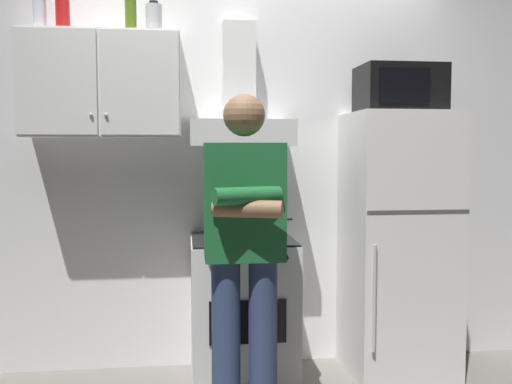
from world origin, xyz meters
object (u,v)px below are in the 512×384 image
microwave (399,89)px  person_standing (244,249)px  bottle_soda_red (63,9)px  bottle_canister_steel (154,19)px  upper_cabinet (103,86)px  cooking_pot (267,227)px  stove_oven (242,310)px  bottle_vodka_clear (39,5)px  range_hood (240,113)px  bottle_olive_oil (131,9)px  refrigerator (398,245)px

microwave → person_standing: 1.45m
person_standing → bottle_soda_red: bearing=143.7°
person_standing → bottle_canister_steel: bottle_canister_steel is taller
upper_cabinet → cooking_pot: (0.93, -0.24, -0.81)m
stove_oven → bottle_vodka_clear: bearing=174.6°
range_hood → bottle_canister_steel: (-0.50, -0.00, 0.54)m
stove_oven → person_standing: person_standing is taller
stove_oven → bottle_olive_oil: bearing=170.6°
range_hood → bottle_vodka_clear: 1.28m
bottle_soda_red → bottle_olive_oil: 0.38m
bottle_olive_oil → upper_cabinet: bearing=173.0°
bottle_olive_oil → range_hood: bearing=2.0°
stove_oven → bottle_soda_red: size_ratio=3.39×
range_hood → bottle_soda_red: size_ratio=2.91×
upper_cabinet → bottle_vodka_clear: (-0.34, -0.02, 0.44)m
refrigerator → cooking_pot: 0.84m
bottle_olive_oil → bottle_soda_red: bearing=-179.1°
stove_oven → bottle_soda_red: bearing=174.4°
bottle_canister_steel → refrigerator: bearing=-4.8°
bottle_soda_red → upper_cabinet: bearing=7.3°
upper_cabinet → cooking_pot: bearing=-14.7°
upper_cabinet → microwave: upper_cabinet is taller
upper_cabinet → bottle_vodka_clear: bottle_vodka_clear is taller
range_hood → person_standing: (-0.05, -0.73, -0.70)m
upper_cabinet → bottle_olive_oil: bearing=-7.0°
cooking_pot → bottle_canister_steel: 1.38m
upper_cabinet → person_standing: bearing=-44.3°
refrigerator → upper_cabinet: bearing=175.9°
bottle_soda_red → bottle_canister_steel: 0.51m
stove_oven → bottle_canister_steel: 1.78m
bottle_canister_steel → bottle_olive_oil: bearing=-171.8°
bottle_olive_oil → person_standing: bearing=-50.7°
range_hood → refrigerator: 1.25m
refrigerator → microwave: (-0.00, 0.02, 0.94)m
stove_oven → microwave: microwave is taller
bottle_vodka_clear → bottle_soda_red: bearing=-4.3°
bottle_olive_oil → bottle_canister_steel: bottle_olive_oil is taller
range_hood → refrigerator: (0.95, -0.13, -0.80)m
bottle_soda_red → refrigerator: bearing=-2.9°
bottle_vodka_clear → stove_oven: bearing=-5.4°
upper_cabinet → person_standing: upper_cabinet is taller
stove_oven → range_hood: 1.17m
cooking_pot → bottle_soda_red: 1.69m
refrigerator → bottle_canister_steel: bearing=175.2°
microwave → bottle_olive_oil: (-1.58, 0.09, 0.44)m
upper_cabinet → range_hood: bearing=0.1°
person_standing → cooking_pot: person_standing is taller
range_hood → microwave: (0.95, -0.11, 0.14)m
person_standing → bottle_vodka_clear: (-1.09, 0.71, 1.29)m
refrigerator → bottle_olive_oil: (-1.58, 0.10, 1.38)m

